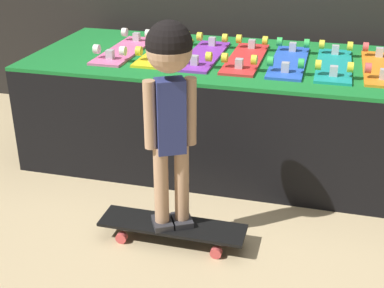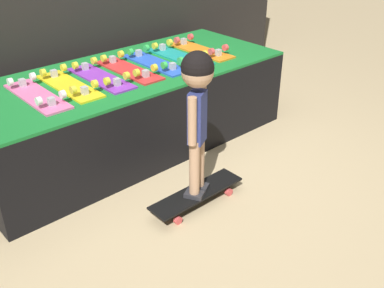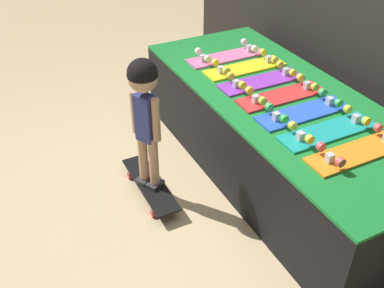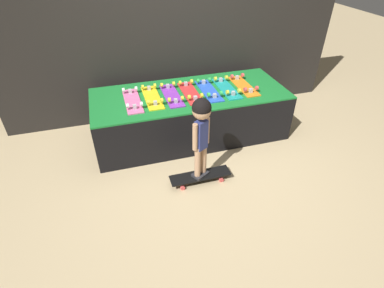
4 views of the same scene
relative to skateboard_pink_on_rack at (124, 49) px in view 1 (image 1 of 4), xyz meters
name	(u,v)px [view 1 (image 1 of 4)]	position (x,y,z in m)	size (l,w,h in m)	color
ground_plane	(220,210)	(0.73, -0.61, -0.65)	(16.00, 16.00, 0.00)	tan
display_rack	(244,110)	(0.73, 0.03, -0.33)	(2.48, 1.00, 0.63)	black
skateboard_pink_on_rack	(124,49)	(0.00, 0.00, 0.00)	(0.19, 0.65, 0.09)	pink
skateboard_yellow_on_rack	(164,50)	(0.24, 0.02, 0.00)	(0.19, 0.65, 0.09)	yellow
skateboard_purple_on_rack	(204,54)	(0.49, 0.01, 0.00)	(0.19, 0.65, 0.09)	purple
skateboard_red_on_rack	(246,57)	(0.73, 0.01, 0.00)	(0.19, 0.65, 0.09)	red
skateboard_blue_on_rack	(289,60)	(0.98, 0.00, 0.00)	(0.19, 0.65, 0.09)	blue
skateboard_teal_on_rack	(334,63)	(1.22, 0.00, 0.00)	(0.19, 0.65, 0.09)	teal
skateboard_orange_on_rack	(381,66)	(1.46, 0.01, 0.00)	(0.19, 0.65, 0.09)	orange
skateboard_on_floor	(172,227)	(0.57, -0.93, -0.57)	(0.68, 0.18, 0.09)	black
child	(170,89)	(0.57, -0.93, 0.11)	(0.21, 0.19, 0.94)	#2D2D33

